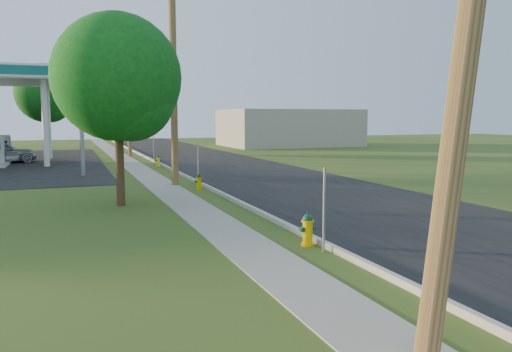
{
  "coord_description": "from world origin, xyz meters",
  "views": [
    {
      "loc": [
        -5.3,
        -5.9,
        3.15
      ],
      "look_at": [
        0.0,
        8.0,
        1.4
      ],
      "focal_mm": 35.0,
      "sensor_mm": 36.0,
      "label": 1
    }
  ],
  "objects_px": {
    "tree_verge": "(120,82)",
    "hydrant_near": "(308,230)",
    "utility_pole_far": "(128,96)",
    "tree_lot": "(46,95)",
    "hydrant_far": "(158,161)",
    "fuel_pump_se": "(4,151)",
    "price_pylon": "(79,74)",
    "utility_pole_mid": "(173,78)",
    "hydrant_mid": "(199,182)"
  },
  "relations": [
    {
      "from": "hydrant_near",
      "to": "hydrant_mid",
      "type": "height_order",
      "value": "hydrant_near"
    },
    {
      "from": "fuel_pump_se",
      "to": "price_pylon",
      "type": "bearing_deg",
      "value": -66.5
    },
    {
      "from": "fuel_pump_se",
      "to": "hydrant_mid",
      "type": "relative_size",
      "value": 4.55
    },
    {
      "from": "utility_pole_far",
      "to": "hydrant_near",
      "type": "height_order",
      "value": "utility_pole_far"
    },
    {
      "from": "hydrant_far",
      "to": "fuel_pump_se",
      "type": "bearing_deg",
      "value": 141.02
    },
    {
      "from": "fuel_pump_se",
      "to": "tree_verge",
      "type": "height_order",
      "value": "tree_verge"
    },
    {
      "from": "utility_pole_mid",
      "to": "price_pylon",
      "type": "height_order",
      "value": "utility_pole_mid"
    },
    {
      "from": "hydrant_mid",
      "to": "price_pylon",
      "type": "bearing_deg",
      "value": 122.52
    },
    {
      "from": "utility_pole_mid",
      "to": "utility_pole_far",
      "type": "height_order",
      "value": "utility_pole_mid"
    },
    {
      "from": "price_pylon",
      "to": "hydrant_mid",
      "type": "height_order",
      "value": "price_pylon"
    },
    {
      "from": "hydrant_near",
      "to": "tree_verge",
      "type": "bearing_deg",
      "value": 115.96
    },
    {
      "from": "utility_pole_mid",
      "to": "hydrant_mid",
      "type": "distance_m",
      "value": 4.97
    },
    {
      "from": "utility_pole_mid",
      "to": "hydrant_mid",
      "type": "height_order",
      "value": "utility_pole_mid"
    },
    {
      "from": "utility_pole_mid",
      "to": "hydrant_mid",
      "type": "bearing_deg",
      "value": -67.84
    },
    {
      "from": "fuel_pump_se",
      "to": "hydrant_mid",
      "type": "height_order",
      "value": "fuel_pump_se"
    },
    {
      "from": "utility_pole_far",
      "to": "tree_verge",
      "type": "xyz_separation_m",
      "value": [
        -2.84,
        -22.71,
        -0.44
      ]
    },
    {
      "from": "fuel_pump_se",
      "to": "hydrant_near",
      "type": "distance_m",
      "value": 30.69
    },
    {
      "from": "utility_pole_far",
      "to": "tree_lot",
      "type": "height_order",
      "value": "utility_pole_far"
    },
    {
      "from": "tree_lot",
      "to": "hydrant_far",
      "type": "bearing_deg",
      "value": -67.67
    },
    {
      "from": "tree_lot",
      "to": "hydrant_near",
      "type": "bearing_deg",
      "value": -79.7
    },
    {
      "from": "hydrant_near",
      "to": "tree_lot",
      "type": "bearing_deg",
      "value": 100.3
    },
    {
      "from": "tree_verge",
      "to": "price_pylon",
      "type": "bearing_deg",
      "value": 95.94
    },
    {
      "from": "utility_pole_mid",
      "to": "price_pylon",
      "type": "relative_size",
      "value": 1.43
    },
    {
      "from": "hydrant_far",
      "to": "price_pylon",
      "type": "bearing_deg",
      "value": -142.0
    },
    {
      "from": "utility_pole_far",
      "to": "hydrant_mid",
      "type": "xyz_separation_m",
      "value": [
        0.7,
        -19.71,
        -4.46
      ]
    },
    {
      "from": "price_pylon",
      "to": "hydrant_mid",
      "type": "distance_m",
      "value": 9.95
    },
    {
      "from": "tree_lot",
      "to": "hydrant_far",
      "type": "height_order",
      "value": "tree_lot"
    },
    {
      "from": "fuel_pump_se",
      "to": "tree_lot",
      "type": "distance_m",
      "value": 10.48
    },
    {
      "from": "tree_verge",
      "to": "hydrant_near",
      "type": "height_order",
      "value": "tree_verge"
    },
    {
      "from": "utility_pole_far",
      "to": "hydrant_mid",
      "type": "height_order",
      "value": "utility_pole_far"
    },
    {
      "from": "tree_lot",
      "to": "hydrant_near",
      "type": "relative_size",
      "value": 9.52
    },
    {
      "from": "fuel_pump_se",
      "to": "utility_pole_far",
      "type": "bearing_deg",
      "value": 6.41
    },
    {
      "from": "utility_pole_far",
      "to": "fuel_pump_se",
      "type": "bearing_deg",
      "value": -173.59
    },
    {
      "from": "utility_pole_far",
      "to": "tree_verge",
      "type": "bearing_deg",
      "value": -97.12
    },
    {
      "from": "utility_pole_mid",
      "to": "hydrant_mid",
      "type": "relative_size",
      "value": 13.94
    },
    {
      "from": "fuel_pump_se",
      "to": "hydrant_mid",
      "type": "xyz_separation_m",
      "value": [
        9.6,
        -18.71,
        -0.38
      ]
    },
    {
      "from": "hydrant_far",
      "to": "tree_lot",
      "type": "bearing_deg",
      "value": 112.33
    },
    {
      "from": "utility_pole_mid",
      "to": "tree_verge",
      "type": "xyz_separation_m",
      "value": [
        -2.84,
        -4.71,
        -0.59
      ]
    },
    {
      "from": "utility_pole_far",
      "to": "tree_lot",
      "type": "distance_m",
      "value": 10.2
    },
    {
      "from": "utility_pole_mid",
      "to": "hydrant_near",
      "type": "distance_m",
      "value": 12.97
    },
    {
      "from": "tree_verge",
      "to": "utility_pole_mid",
      "type": "bearing_deg",
      "value": 58.92
    },
    {
      "from": "tree_verge",
      "to": "hydrant_near",
      "type": "relative_size",
      "value": 8.11
    },
    {
      "from": "tree_verge",
      "to": "hydrant_far",
      "type": "bearing_deg",
      "value": 75.35
    },
    {
      "from": "tree_verge",
      "to": "hydrant_near",
      "type": "bearing_deg",
      "value": -64.04
    },
    {
      "from": "utility_pole_mid",
      "to": "tree_verge",
      "type": "height_order",
      "value": "utility_pole_mid"
    },
    {
      "from": "utility_pole_far",
      "to": "price_pylon",
      "type": "height_order",
      "value": "utility_pole_far"
    },
    {
      "from": "tree_verge",
      "to": "hydrant_near",
      "type": "distance_m",
      "value": 9.15
    },
    {
      "from": "tree_lot",
      "to": "hydrant_far",
      "type": "distance_m",
      "value": 18.93
    },
    {
      "from": "utility_pole_far",
      "to": "fuel_pump_se",
      "type": "relative_size",
      "value": 2.97
    },
    {
      "from": "utility_pole_mid",
      "to": "tree_verge",
      "type": "bearing_deg",
      "value": -121.08
    }
  ]
}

